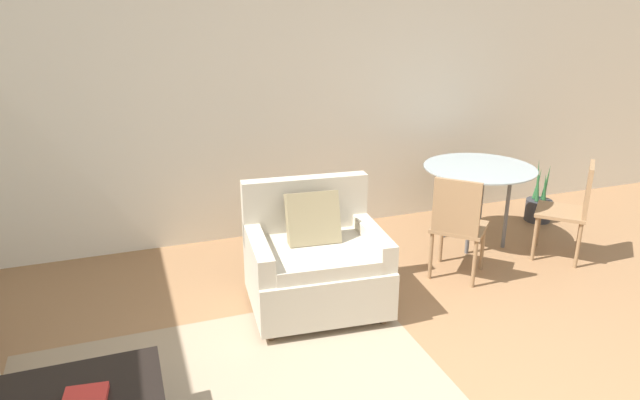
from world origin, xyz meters
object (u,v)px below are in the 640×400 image
dining_chair_near_left (458,221)px  potted_plant_small (539,206)px  book_stack (85,397)px  dining_chair_near_right (573,205)px  dining_table (479,177)px  armchair (315,262)px

dining_chair_near_left → potted_plant_small: size_ratio=1.33×
book_stack → dining_chair_near_right: size_ratio=0.25×
dining_chair_near_left → potted_plant_small: bearing=28.5°
dining_chair_near_right → dining_chair_near_left: bearing=180.0°
book_stack → potted_plant_small: (4.41, 1.99, -0.24)m
dining_table → dining_chair_near_left: (-0.59, -0.59, -0.15)m
book_stack → potted_plant_small: bearing=24.3°
armchair → dining_chair_near_right: 2.44m
potted_plant_small → book_stack: bearing=-155.7°
dining_chair_near_left → potted_plant_small: 1.82m
dining_table → dining_chair_near_right: bearing=-45.0°
dining_chair_near_left → dining_table: bearing=45.0°
dining_table → dining_chair_near_right: 0.85m
book_stack → dining_chair_near_left: 3.06m
armchair → dining_chair_near_left: bearing=1.2°
armchair → potted_plant_small: armchair is taller
armchair → book_stack: size_ratio=4.72×
dining_table → dining_chair_near_left: dining_chair_near_left is taller
dining_table → potted_plant_small: size_ratio=1.53×
armchair → book_stack: (-1.58, -1.11, 0.04)m
book_stack → dining_chair_near_right: bearing=15.8°
book_stack → dining_table: (3.43, 1.73, 0.27)m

